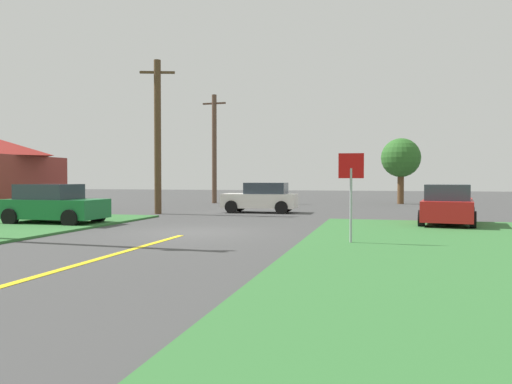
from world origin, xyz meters
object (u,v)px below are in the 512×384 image
parked_car_near_building (54,204)px  oak_tree_left (401,158)px  car_approaching_junction (261,198)px  utility_pole_far (214,148)px  utility_pole_mid (158,136)px  stop_sign (351,181)px  car_on_crossroad (448,205)px

parked_car_near_building → oak_tree_left: oak_tree_left is taller
car_approaching_junction → utility_pole_far: bearing=-58.6°
utility_pole_mid → car_approaching_junction: bearing=24.4°
stop_sign → oak_tree_left: oak_tree_left is taller
car_approaching_junction → parked_car_near_building: (-6.48, -8.74, 0.00)m
oak_tree_left → car_approaching_junction: bearing=-123.8°
stop_sign → parked_car_near_building: 12.45m
stop_sign → utility_pole_far: 24.18m
stop_sign → utility_pole_far: bearing=-66.9°
car_on_crossroad → utility_pole_mid: (-13.81, 3.16, 3.27)m
utility_pole_far → parked_car_near_building: bearing=-92.1°
car_on_crossroad → parked_car_near_building: same height
stop_sign → parked_car_near_building: bearing=-20.7°
car_approaching_junction → utility_pole_mid: size_ratio=0.50×
car_approaching_junction → utility_pole_far: 11.33m
parked_car_near_building → utility_pole_far: (0.65, 17.88, 3.32)m
car_on_crossroad → utility_pole_far: 20.91m
stop_sign → oak_tree_left: bearing=-100.2°
car_approaching_junction → oak_tree_left: 13.99m
car_approaching_junction → parked_car_near_building: same height
parked_car_near_building → utility_pole_far: utility_pole_far is taller
car_on_crossroad → oak_tree_left: 17.08m
utility_pole_far → utility_pole_mid: bearing=-85.8°
parked_car_near_building → utility_pole_mid: utility_pole_mid is taller
car_approaching_junction → utility_pole_far: (-5.82, 9.14, 3.32)m
car_on_crossroad → parked_car_near_building: bearing=110.7°
utility_pole_far → oak_tree_left: size_ratio=1.70×
stop_sign → car_approaching_junction: (-5.47, 12.12, -0.97)m
car_approaching_junction → parked_car_near_building: bearing=52.4°
stop_sign → car_on_crossroad: bearing=-121.4°
parked_car_near_building → oak_tree_left: 24.76m
car_approaching_junction → utility_pole_mid: (-5.00, -2.26, 3.27)m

